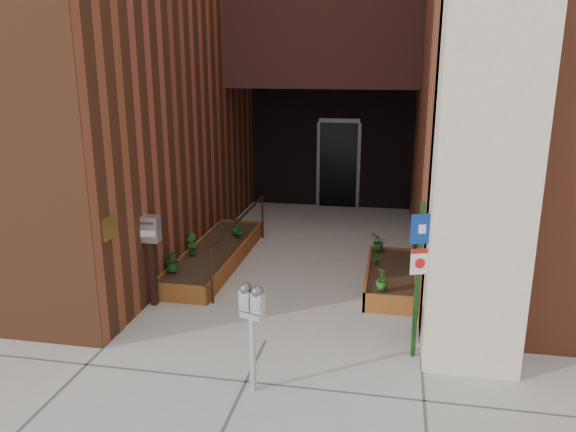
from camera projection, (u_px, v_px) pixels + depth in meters
The scene contains 14 objects.
ground at pixel (265, 341), 7.39m from camera, with size 80.00×80.00×0.00m, color #9E9991.
planter_left at pixel (216, 256), 10.19m from camera, with size 0.90×3.60×0.30m.
planter_right at pixel (391, 278), 9.15m from camera, with size 0.80×2.20×0.30m.
handrail at pixel (241, 226), 9.89m from camera, with size 0.04×3.34×0.90m.
parking_meter at pixel (252, 309), 6.02m from camera, with size 0.30×0.19×1.28m.
sign_post at pixel (419, 265), 6.67m from camera, with size 0.26×0.11×1.99m.
payment_dropbox at pixel (151, 241), 8.22m from camera, with size 0.29×0.23×1.39m.
shrub_left_a at pixel (173, 260), 8.97m from camera, with size 0.33×0.33×0.36m, color #164F1A.
shrub_left_b at pixel (192, 244), 9.78m from camera, with size 0.20×0.20×0.36m, color #195A1F.
shrub_left_c at pixel (236, 226), 10.89m from camera, with size 0.18×0.18×0.33m, color #1C621E.
shrub_left_d at pixel (239, 228), 10.69m from camera, with size 0.19×0.19×0.35m, color #164F18.
shrub_right_a at pixel (382, 279), 8.23m from camera, with size 0.18×0.18×0.32m, color #24631C.
shrub_right_b at pixel (377, 254), 9.31m from camera, with size 0.17×0.17×0.32m, color #18561A.
shrub_right_c at pixel (379, 242), 9.96m from camera, with size 0.27×0.27×0.30m, color #1B611E.
Camera 1 is at (1.55, -6.50, 3.57)m, focal length 35.00 mm.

